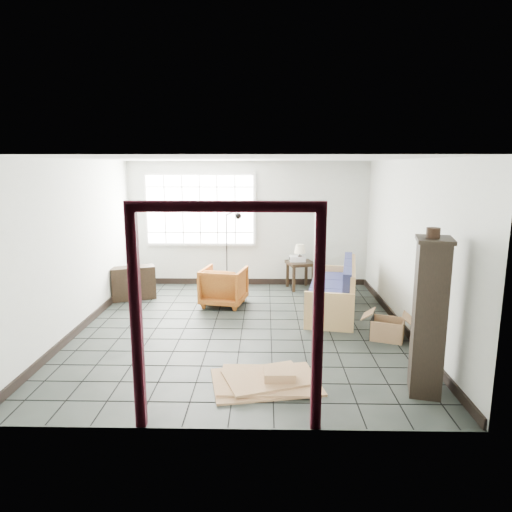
{
  "coord_description": "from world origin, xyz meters",
  "views": [
    {
      "loc": [
        0.36,
        -6.74,
        2.51
      ],
      "look_at": [
        0.21,
        0.3,
        1.1
      ],
      "focal_mm": 32.0,
      "sensor_mm": 36.0,
      "label": 1
    }
  ],
  "objects_px": {
    "futon_sofa": "(335,294)",
    "tall_shelf": "(429,316)",
    "side_table": "(300,266)",
    "armchair": "(224,284)"
  },
  "relations": [
    {
      "from": "futon_sofa",
      "to": "tall_shelf",
      "type": "distance_m",
      "value": 2.97
    },
    {
      "from": "futon_sofa",
      "to": "side_table",
      "type": "height_order",
      "value": "futon_sofa"
    },
    {
      "from": "armchair",
      "to": "tall_shelf",
      "type": "relative_size",
      "value": 0.44
    },
    {
      "from": "armchair",
      "to": "tall_shelf",
      "type": "height_order",
      "value": "tall_shelf"
    },
    {
      "from": "futon_sofa",
      "to": "side_table",
      "type": "relative_size",
      "value": 3.33
    },
    {
      "from": "armchair",
      "to": "side_table",
      "type": "distance_m",
      "value": 1.86
    },
    {
      "from": "side_table",
      "to": "tall_shelf",
      "type": "height_order",
      "value": "tall_shelf"
    },
    {
      "from": "armchair",
      "to": "side_table",
      "type": "height_order",
      "value": "armchair"
    },
    {
      "from": "side_table",
      "to": "tall_shelf",
      "type": "distance_m",
      "value": 4.51
    },
    {
      "from": "futon_sofa",
      "to": "armchair",
      "type": "distance_m",
      "value": 2.01
    }
  ]
}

